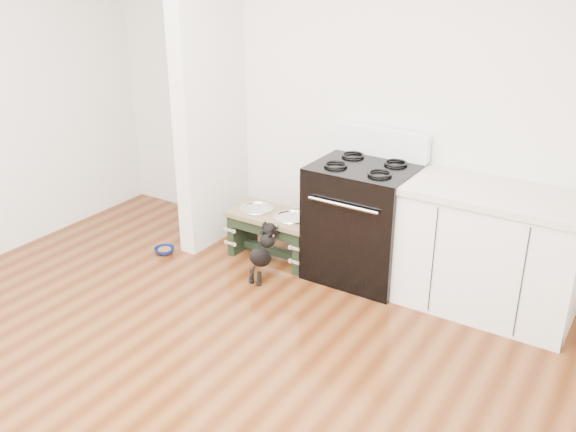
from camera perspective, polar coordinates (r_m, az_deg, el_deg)
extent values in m
plane|color=#45200C|center=(3.87, -12.33, -17.00)|extent=(5.00, 5.00, 0.00)
plane|color=silver|center=(5.13, 6.34, 10.56)|extent=(5.00, 0.00, 5.00)
cube|color=silver|center=(5.43, -6.99, 11.24)|extent=(0.15, 0.80, 2.70)
cube|color=black|center=(5.01, 6.67, -0.51)|extent=(0.76, 0.65, 0.92)
cube|color=black|center=(4.78, 4.98, -2.43)|extent=(0.58, 0.02, 0.50)
cylinder|color=silver|center=(4.62, 4.88, 0.96)|extent=(0.56, 0.02, 0.02)
cube|color=white|center=(5.05, 8.37, 6.49)|extent=(0.76, 0.08, 0.22)
torus|color=black|center=(4.80, 4.26, 4.55)|extent=(0.18, 0.18, 0.02)
torus|color=black|center=(4.65, 8.16, 3.75)|extent=(0.18, 0.18, 0.02)
torus|color=black|center=(5.04, 5.79, 5.40)|extent=(0.18, 0.18, 0.02)
torus|color=black|center=(4.89, 9.55, 4.66)|extent=(0.18, 0.18, 0.02)
cube|color=white|center=(4.75, 17.44, -3.29)|extent=(1.20, 0.60, 0.86)
cube|color=beige|center=(4.57, 18.12, 1.82)|extent=(1.24, 0.64, 0.05)
cube|color=black|center=(4.71, 15.98, -8.66)|extent=(1.20, 0.06, 0.10)
cube|color=black|center=(5.53, -4.05, -1.18)|extent=(0.06, 0.35, 0.36)
cube|color=black|center=(5.21, 1.70, -2.77)|extent=(0.06, 0.35, 0.36)
cube|color=black|center=(5.18, -2.27, -1.23)|extent=(0.59, 0.03, 0.09)
cube|color=black|center=(5.42, -1.25, -3.12)|extent=(0.59, 0.06, 0.06)
cube|color=brown|center=(5.28, -1.28, 0.03)|extent=(0.74, 0.39, 0.04)
cylinder|color=silver|center=(5.37, -2.81, 0.44)|extent=(0.25, 0.25, 0.05)
cylinder|color=silver|center=(5.19, 0.29, -0.35)|extent=(0.25, 0.25, 0.05)
torus|color=silver|center=(5.36, -2.81, 0.68)|extent=(0.29, 0.29, 0.02)
torus|color=silver|center=(5.18, 0.29, -0.11)|extent=(0.29, 0.29, 0.02)
cylinder|color=black|center=(5.04, -3.23, -5.36)|extent=(0.03, 0.03, 0.11)
cylinder|color=black|center=(5.00, -2.57, -5.58)|extent=(0.03, 0.03, 0.11)
sphere|color=black|center=(5.05, -3.28, -5.84)|extent=(0.04, 0.04, 0.04)
sphere|color=black|center=(5.02, -2.62, -6.06)|extent=(0.04, 0.04, 0.04)
ellipsoid|color=black|center=(5.00, -2.46, -3.67)|extent=(0.13, 0.30, 0.27)
sphere|color=black|center=(5.03, -1.86, -2.18)|extent=(0.12, 0.12, 0.12)
sphere|color=black|center=(5.02, -1.64, -1.20)|extent=(0.11, 0.11, 0.11)
sphere|color=black|center=(5.09, -1.51, -0.83)|extent=(0.04, 0.04, 0.04)
sphere|color=black|center=(5.05, -0.87, -1.00)|extent=(0.04, 0.04, 0.04)
cylinder|color=black|center=(4.96, -3.22, -5.07)|extent=(0.02, 0.09, 0.10)
torus|color=#EF4681|center=(5.02, -1.73, -1.68)|extent=(0.10, 0.06, 0.09)
imported|color=#0B1952|center=(5.60, -10.92, -3.04)|extent=(0.20, 0.20, 0.05)
cylinder|color=#513517|center=(5.59, -10.92, -3.00)|extent=(0.11, 0.11, 0.02)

